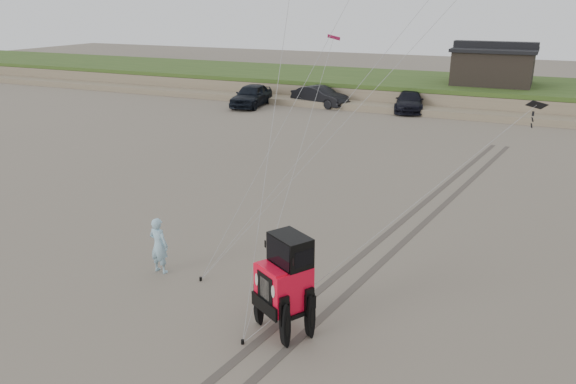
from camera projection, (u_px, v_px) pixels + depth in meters
name	position (u px, v px, depth m)	size (l,w,h in m)	color
ground	(263.00, 320.00, 14.99)	(160.00, 160.00, 0.00)	#6B6054
dune_ridge	(466.00, 93.00, 47.02)	(160.00, 14.25, 1.73)	#7A6B54
cabin	(493.00, 65.00, 45.03)	(6.40, 5.40, 3.35)	black
truck_a	(251.00, 95.00, 45.24)	(2.12, 5.27, 1.79)	black
truck_b	(320.00, 96.00, 45.40)	(1.70, 4.86, 1.60)	black
truck_c	(410.00, 101.00, 43.37)	(2.13, 5.23, 1.52)	black
jeep	(284.00, 294.00, 14.19)	(2.42, 5.62, 2.09)	#FF0B2B
man	(159.00, 245.00, 17.39)	(0.66, 0.43, 1.81)	#93C9E4
stake_main	(201.00, 279.00, 17.08)	(0.08, 0.08, 0.12)	black
stake_aux	(243.00, 342.00, 13.92)	(0.08, 0.08, 0.12)	black
tire_tracks	(407.00, 228.00, 21.10)	(5.22, 29.74, 0.01)	#4C443D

